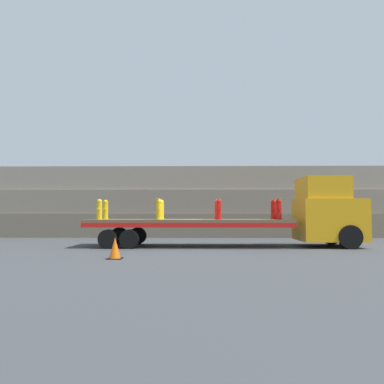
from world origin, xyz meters
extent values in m
plane|color=#3F4244|center=(0.00, 0.00, 0.00)|extent=(120.00, 120.00, 0.00)
cube|color=#706656|center=(0.00, 7.14, 0.73)|extent=(60.00, 3.00, 1.47)
cube|color=gray|center=(0.00, 7.29, 2.20)|extent=(60.00, 3.00, 1.47)
cube|color=gray|center=(0.00, 7.44, 3.67)|extent=(60.00, 3.00, 1.47)
cube|color=orange|center=(6.31, 0.00, 1.20)|extent=(2.75, 2.42, 1.85)
cube|color=orange|center=(6.04, 0.00, 2.62)|extent=(1.92, 2.22, 0.98)
cube|color=black|center=(7.07, 0.00, 1.57)|extent=(1.10, 2.13, 1.04)
cylinder|color=black|center=(6.79, -1.15, 0.50)|extent=(1.00, 0.28, 1.00)
cylinder|color=black|center=(6.79, 1.15, 0.50)|extent=(1.00, 0.28, 1.00)
cube|color=brown|center=(0.00, 0.00, 1.16)|extent=(9.10, 2.47, 0.13)
cube|color=red|center=(0.00, -1.20, 1.00)|extent=(9.10, 0.08, 0.20)
cube|color=red|center=(0.00, 1.20, 1.00)|extent=(9.10, 0.08, 0.20)
cylinder|color=black|center=(-2.50, -1.14, 0.41)|extent=(0.81, 0.30, 0.81)
cylinder|color=black|center=(-2.50, 1.14, 0.41)|extent=(0.81, 0.30, 0.81)
cylinder|color=black|center=(-3.41, -1.14, 0.41)|extent=(0.81, 0.30, 0.81)
cylinder|color=black|center=(-3.41, 1.14, 0.41)|extent=(0.81, 0.30, 0.81)
cylinder|color=gold|center=(-3.95, -0.54, 1.24)|extent=(0.31, 0.31, 0.03)
cylinder|color=gold|center=(-3.95, -0.54, 1.59)|extent=(0.25, 0.25, 0.74)
sphere|color=gold|center=(-3.95, -0.54, 2.01)|extent=(0.24, 0.24, 0.24)
cylinder|color=gold|center=(-3.95, -0.74, 1.68)|extent=(0.11, 0.14, 0.11)
cylinder|color=gold|center=(-3.95, -0.35, 1.68)|extent=(0.11, 0.14, 0.11)
cylinder|color=gold|center=(-3.95, 0.54, 1.24)|extent=(0.31, 0.31, 0.03)
cylinder|color=gold|center=(-3.95, 0.54, 1.59)|extent=(0.25, 0.25, 0.74)
sphere|color=gold|center=(-3.95, 0.54, 2.01)|extent=(0.24, 0.24, 0.24)
cylinder|color=gold|center=(-3.95, 0.35, 1.68)|extent=(0.11, 0.14, 0.11)
cylinder|color=gold|center=(-3.95, 0.74, 1.68)|extent=(0.11, 0.14, 0.11)
cylinder|color=gold|center=(-1.32, -0.54, 1.24)|extent=(0.31, 0.31, 0.03)
cylinder|color=gold|center=(-1.32, -0.54, 1.59)|extent=(0.25, 0.25, 0.74)
sphere|color=gold|center=(-1.32, -0.54, 2.01)|extent=(0.24, 0.24, 0.24)
cylinder|color=gold|center=(-1.32, -0.74, 1.68)|extent=(0.11, 0.14, 0.11)
cylinder|color=gold|center=(-1.32, -0.35, 1.68)|extent=(0.11, 0.14, 0.11)
cylinder|color=gold|center=(-1.32, 0.54, 1.24)|extent=(0.31, 0.31, 0.03)
cylinder|color=gold|center=(-1.32, 0.54, 1.59)|extent=(0.25, 0.25, 0.74)
sphere|color=gold|center=(-1.32, 0.54, 2.01)|extent=(0.24, 0.24, 0.24)
cylinder|color=gold|center=(-1.32, 0.35, 1.68)|extent=(0.11, 0.14, 0.11)
cylinder|color=gold|center=(-1.32, 0.74, 1.68)|extent=(0.11, 0.14, 0.11)
cylinder|color=red|center=(1.32, -0.54, 1.24)|extent=(0.31, 0.31, 0.03)
cylinder|color=red|center=(1.32, -0.54, 1.59)|extent=(0.25, 0.25, 0.74)
sphere|color=red|center=(1.32, -0.54, 2.01)|extent=(0.24, 0.24, 0.24)
cylinder|color=red|center=(1.32, -0.74, 1.68)|extent=(0.11, 0.14, 0.11)
cylinder|color=red|center=(1.32, -0.35, 1.68)|extent=(0.11, 0.14, 0.11)
cylinder|color=red|center=(1.32, 0.54, 1.24)|extent=(0.31, 0.31, 0.03)
cylinder|color=red|center=(1.32, 0.54, 1.59)|extent=(0.25, 0.25, 0.74)
sphere|color=red|center=(1.32, 0.54, 2.01)|extent=(0.24, 0.24, 0.24)
cylinder|color=red|center=(1.32, 0.35, 1.68)|extent=(0.11, 0.14, 0.11)
cylinder|color=red|center=(1.32, 0.74, 1.68)|extent=(0.11, 0.14, 0.11)
cylinder|color=red|center=(3.95, -0.54, 1.24)|extent=(0.31, 0.31, 0.03)
cylinder|color=red|center=(3.95, -0.54, 1.59)|extent=(0.25, 0.25, 0.74)
sphere|color=red|center=(3.95, -0.54, 2.01)|extent=(0.24, 0.24, 0.24)
cylinder|color=red|center=(3.95, -0.74, 1.68)|extent=(0.11, 0.14, 0.11)
cylinder|color=red|center=(3.95, -0.35, 1.68)|extent=(0.11, 0.14, 0.11)
cylinder|color=red|center=(3.95, 0.54, 1.24)|extent=(0.31, 0.31, 0.03)
cylinder|color=red|center=(3.95, 0.54, 1.59)|extent=(0.25, 0.25, 0.74)
sphere|color=red|center=(3.95, 0.54, 2.01)|extent=(0.24, 0.24, 0.24)
cylinder|color=red|center=(3.95, 0.35, 1.68)|extent=(0.11, 0.14, 0.11)
cylinder|color=red|center=(3.95, 0.74, 1.68)|extent=(0.11, 0.14, 0.11)
cube|color=yellow|center=(-1.32, 0.00, 2.14)|extent=(0.05, 2.67, 0.01)
cube|color=yellow|center=(1.32, 0.00, 2.14)|extent=(0.05, 2.67, 0.01)
cube|color=yellow|center=(3.95, 0.00, 2.14)|extent=(0.05, 2.67, 0.01)
cube|color=black|center=(-2.34, -4.59, 0.01)|extent=(0.49, 0.49, 0.03)
cone|color=orange|center=(-2.34, -4.59, 0.37)|extent=(0.38, 0.38, 0.68)
camera|label=1|loc=(0.42, -17.01, 1.53)|focal=35.00mm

